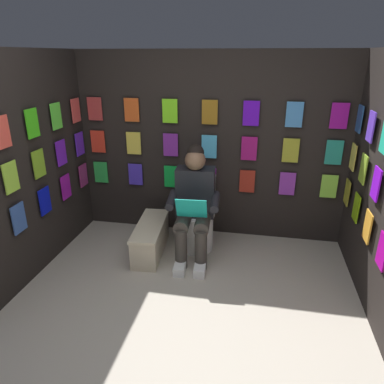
{
  "coord_description": "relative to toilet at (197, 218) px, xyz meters",
  "views": [
    {
      "loc": [
        -0.54,
        1.9,
        2.03
      ],
      "look_at": [
        0.03,
        -1.09,
        0.85
      ],
      "focal_mm": 33.28,
      "sensor_mm": 36.0,
      "label": 1
    }
  ],
  "objects": [
    {
      "name": "ground_plane",
      "position": [
        -0.08,
        1.63,
        -0.33
      ],
      "size": [
        30.0,
        30.0,
        0.0
      ],
      "primitive_type": "plane",
      "color": "#B2A899"
    },
    {
      "name": "display_wall_back",
      "position": [
        -0.08,
        -0.4,
        0.72
      ],
      "size": [
        3.13,
        0.14,
        2.09
      ],
      "color": "black",
      "rests_on": "ground"
    },
    {
      "name": "display_wall_right",
      "position": [
        1.49,
        0.64,
        0.72
      ],
      "size": [
        0.14,
        1.98,
        2.09
      ],
      "color": "black",
      "rests_on": "ground"
    },
    {
      "name": "toilet",
      "position": [
        0.0,
        0.0,
        0.0
      ],
      "size": [
        0.42,
        0.56,
        0.77
      ],
      "rotation": [
        0.0,
        0.0,
        0.06
      ],
      "color": "white",
      "rests_on": "ground"
    },
    {
      "name": "person_reading",
      "position": [
        -0.01,
        0.23,
        0.27
      ],
      "size": [
        0.54,
        0.7,
        1.19
      ],
      "rotation": [
        0.0,
        0.0,
        0.06
      ],
      "color": "black",
      "rests_on": "ground"
    },
    {
      "name": "comic_longbox_near",
      "position": [
        0.46,
        0.26,
        -0.16
      ],
      "size": [
        0.34,
        0.83,
        0.34
      ],
      "rotation": [
        0.0,
        0.0,
        0.08
      ],
      "color": "beige",
      "rests_on": "ground"
    }
  ]
}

